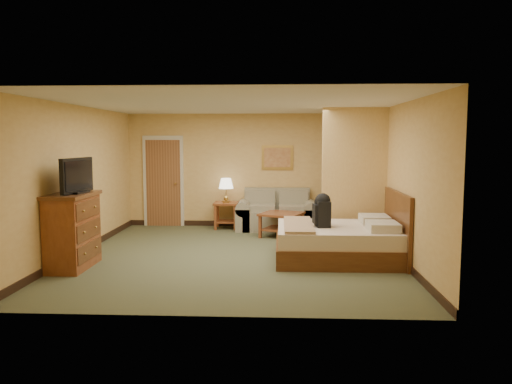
# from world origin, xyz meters

# --- Properties ---
(floor) EXTENTS (6.00, 6.00, 0.00)m
(floor) POSITION_xyz_m (0.00, 0.00, 0.00)
(floor) COLOR #4D5235
(floor) RESTS_ON ground
(ceiling) EXTENTS (6.00, 6.00, 0.00)m
(ceiling) POSITION_xyz_m (0.00, 0.00, 2.60)
(ceiling) COLOR white
(ceiling) RESTS_ON back_wall
(back_wall) EXTENTS (5.50, 0.02, 2.60)m
(back_wall) POSITION_xyz_m (0.00, 3.00, 1.30)
(back_wall) COLOR tan
(back_wall) RESTS_ON floor
(left_wall) EXTENTS (0.02, 6.00, 2.60)m
(left_wall) POSITION_xyz_m (-2.75, 0.00, 1.30)
(left_wall) COLOR tan
(left_wall) RESTS_ON floor
(right_wall) EXTENTS (0.02, 6.00, 2.60)m
(right_wall) POSITION_xyz_m (2.75, 0.00, 1.30)
(right_wall) COLOR tan
(right_wall) RESTS_ON floor
(partition) EXTENTS (1.20, 0.15, 2.60)m
(partition) POSITION_xyz_m (2.15, 0.93, 1.30)
(partition) COLOR tan
(partition) RESTS_ON floor
(door) EXTENTS (0.94, 0.16, 2.10)m
(door) POSITION_xyz_m (-1.95, 2.96, 1.03)
(door) COLOR beige
(door) RESTS_ON floor
(baseboard) EXTENTS (5.50, 0.02, 0.12)m
(baseboard) POSITION_xyz_m (0.00, 2.99, 0.06)
(baseboard) COLOR black
(baseboard) RESTS_ON floor
(loveseat) EXTENTS (1.81, 0.84, 0.91)m
(loveseat) POSITION_xyz_m (0.70, 2.58, 0.30)
(loveseat) COLOR gray
(loveseat) RESTS_ON floor
(side_table) EXTENTS (0.54, 0.54, 0.60)m
(side_table) POSITION_xyz_m (-0.45, 2.65, 0.39)
(side_table) COLOR brown
(side_table) RESTS_ON floor
(table_lamp) EXTENTS (0.33, 0.33, 0.55)m
(table_lamp) POSITION_xyz_m (-0.45, 2.65, 1.01)
(table_lamp) COLOR #B59142
(table_lamp) RESTS_ON side_table
(coffee_table) EXTENTS (1.02, 1.02, 0.50)m
(coffee_table) POSITION_xyz_m (0.80, 1.75, 0.36)
(coffee_table) COLOR brown
(coffee_table) RESTS_ON floor
(wall_picture) EXTENTS (0.72, 0.04, 0.56)m
(wall_picture) POSITION_xyz_m (0.70, 2.97, 1.60)
(wall_picture) COLOR #B78E3F
(wall_picture) RESTS_ON back_wall
(dresser) EXTENTS (0.58, 1.11, 1.18)m
(dresser) POSITION_xyz_m (-2.47, -0.94, 0.60)
(dresser) COLOR brown
(dresser) RESTS_ON floor
(tv) EXTENTS (0.26, 0.90, 0.55)m
(tv) POSITION_xyz_m (-2.38, -0.94, 1.44)
(tv) COLOR black
(tv) RESTS_ON dresser
(bed) EXTENTS (2.09, 1.78, 1.15)m
(bed) POSITION_xyz_m (1.82, -0.19, 0.31)
(bed) COLOR #4F2812
(bed) RESTS_ON floor
(backpack) EXTENTS (0.26, 0.35, 0.56)m
(backpack) POSITION_xyz_m (1.47, -0.23, 0.86)
(backpack) COLOR black
(backpack) RESTS_ON bed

